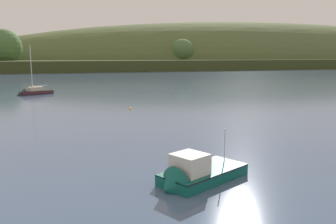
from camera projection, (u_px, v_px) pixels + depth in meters
far_shoreline_hill at (251, 65)px, 225.49m from camera, size 476.94×148.91×52.11m
sailboat_near_mooring at (32, 93)px, 68.86m from camera, size 6.76×5.38×10.19m
fishing_boat_moored at (195, 176)px, 22.05m from camera, size 6.56×5.54×3.90m
mooring_buoy_foreground at (130, 109)px, 50.96m from camera, size 0.46×0.46×0.54m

